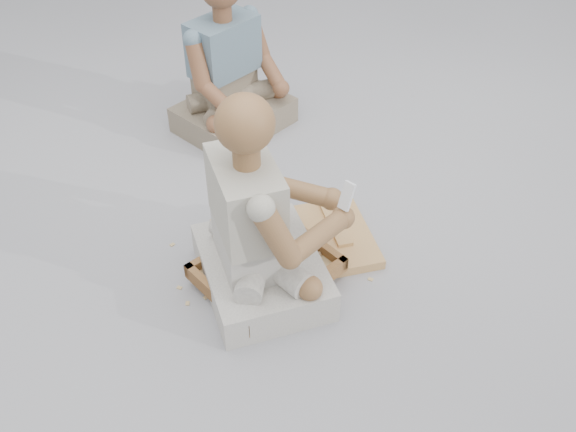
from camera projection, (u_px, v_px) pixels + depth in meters
ground at (317, 281)px, 2.53m from camera, size 60.00×60.00×0.00m
carved_panel at (295, 243)px, 2.66m from camera, size 0.74×0.61×0.04m
tool_tray at (267, 270)px, 2.48m from camera, size 0.55×0.46×0.06m
chisel_0 at (263, 261)px, 2.51m from camera, size 0.21×0.10×0.02m
chisel_1 at (304, 266)px, 2.47m from camera, size 0.19×0.14×0.02m
chisel_2 at (281, 236)px, 2.60m from camera, size 0.20×0.13×0.02m
chisel_3 at (271, 281)px, 2.41m from camera, size 0.22×0.04×0.02m
chisel_4 at (299, 265)px, 2.48m from camera, size 0.22×0.05×0.02m
chisel_5 at (244, 248)px, 2.54m from camera, size 0.17×0.17×0.02m
chisel_6 at (291, 247)px, 2.55m from camera, size 0.20×0.12×0.02m
chisel_7 at (297, 277)px, 2.43m from camera, size 0.20×0.13×0.02m
chisel_8 at (308, 259)px, 2.52m from camera, size 0.22×0.03×0.02m
chisel_9 at (316, 272)px, 2.47m from camera, size 0.22×0.07×0.02m
wood_chip_0 at (311, 268)px, 2.58m from camera, size 0.02×0.02×0.00m
wood_chip_1 at (243, 234)px, 2.73m from camera, size 0.02×0.02×0.00m
wood_chip_2 at (253, 238)px, 2.71m from camera, size 0.02×0.02×0.00m
wood_chip_3 at (371, 279)px, 2.53m from camera, size 0.02×0.02×0.00m
wood_chip_4 at (172, 245)px, 2.68m from camera, size 0.02×0.02×0.00m
wood_chip_5 at (261, 207)px, 2.86m from camera, size 0.02×0.02×0.00m
wood_chip_6 at (317, 291)px, 2.48m from camera, size 0.02×0.02×0.00m
wood_chip_7 at (279, 331)px, 2.34m from camera, size 0.02×0.02×0.00m
wood_chip_8 at (179, 288)px, 2.50m from camera, size 0.02×0.02×0.00m
wood_chip_9 at (250, 317)px, 2.39m from camera, size 0.02×0.02×0.00m
wood_chip_10 at (218, 274)px, 2.55m from camera, size 0.02×0.02×0.00m
wood_chip_11 at (188, 303)px, 2.44m from camera, size 0.02×0.02×0.00m
wood_chip_12 at (319, 285)px, 2.51m from camera, size 0.02×0.02×0.00m
wood_chip_13 at (206, 297)px, 2.46m from camera, size 0.02×0.02×0.00m
wood_chip_14 at (277, 219)px, 2.80m from camera, size 0.02×0.02×0.00m
wood_chip_15 at (311, 243)px, 2.69m from camera, size 0.02×0.02×0.00m
craftsman at (259, 230)px, 2.32m from camera, size 0.63×0.64×0.85m
companion at (230, 79)px, 3.19m from camera, size 0.61×0.53×0.82m
mobile_phone at (347, 196)px, 2.28m from camera, size 0.06×0.05×0.10m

